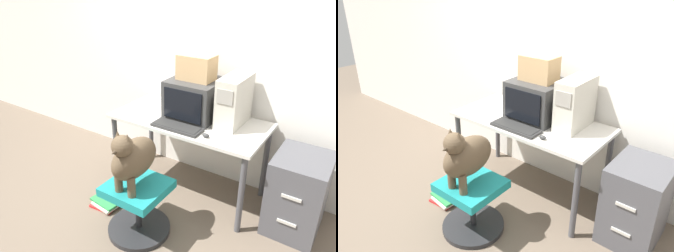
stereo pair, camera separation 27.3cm
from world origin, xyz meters
The scene contains 12 objects.
ground_plane centered at (0.00, 0.00, 0.00)m, with size 12.00×12.00×0.00m, color #6B5B4C.
wall_back centered at (0.00, 0.75, 1.30)m, with size 8.00×0.05×2.60m.
desk centered at (0.00, 0.34, 0.67)m, with size 1.42×0.69×0.76m.
crt_monitor centered at (0.00, 0.44, 0.94)m, with size 0.45×0.47×0.35m.
pc_tower centered at (0.37, 0.47, 0.98)m, with size 0.19×0.42×0.43m.
keyboard centered at (0.01, 0.11, 0.78)m, with size 0.45×0.17×0.03m.
computer_mouse centered at (0.30, 0.10, 0.78)m, with size 0.06×0.04×0.04m.
office_chair centered at (-0.04, -0.39, 0.25)m, with size 0.53×0.53×0.47m.
dog centered at (-0.04, -0.43, 0.73)m, with size 0.23×0.47×0.51m.
filing_cabinet centered at (1.02, 0.37, 0.34)m, with size 0.42×0.52×0.68m.
cardboard_box centered at (0.00, 0.45, 1.22)m, with size 0.31×0.21×0.22m.
book_stack_floor centered at (-0.49, -0.32, 0.03)m, with size 0.29×0.22×0.06m.
Camera 1 is at (1.34, -2.04, 1.99)m, focal length 35.00 mm.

